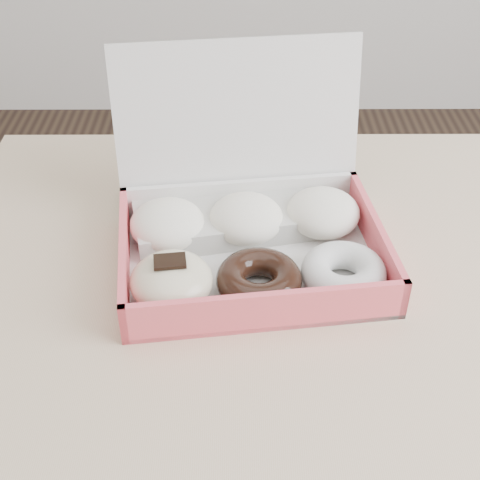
{
  "coord_description": "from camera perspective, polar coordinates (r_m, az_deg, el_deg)",
  "views": [
    {
      "loc": [
        -0.22,
        -0.57,
        1.28
      ],
      "look_at": [
        -0.22,
        0.04,
        0.81
      ],
      "focal_mm": 50.0,
      "sensor_mm": 36.0,
      "label": 1
    }
  ],
  "objects": [
    {
      "name": "table",
      "position": [
        0.86,
        14.89,
        -8.92
      ],
      "size": [
        1.2,
        0.8,
        0.75
      ],
      "color": "tan",
      "rests_on": "ground"
    },
    {
      "name": "donut_box",
      "position": [
        0.82,
        0.64,
        0.62
      ],
      "size": [
        0.35,
        0.31,
        0.23
      ],
      "rotation": [
        0.0,
        0.0,
        0.12
      ],
      "color": "silver",
      "rests_on": "table"
    },
    {
      "name": "newspapers",
      "position": [
        0.9,
        -1.87,
        3.1
      ],
      "size": [
        0.26,
        0.23,
        0.04
      ],
      "primitive_type": "cube",
      "rotation": [
        0.0,
        0.0,
        0.21
      ],
      "color": "beige",
      "rests_on": "table"
    }
  ]
}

